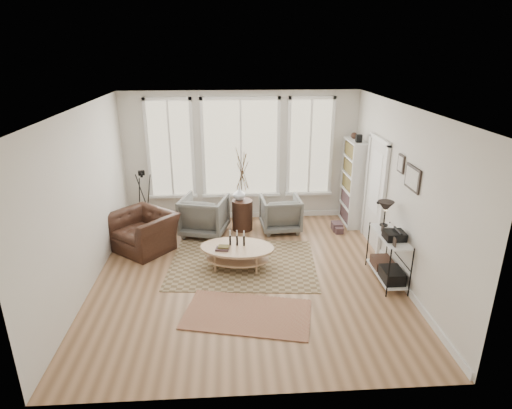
{
  "coord_description": "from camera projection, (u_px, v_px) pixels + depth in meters",
  "views": [
    {
      "loc": [
        -0.26,
        -6.6,
        3.78
      ],
      "look_at": [
        0.2,
        0.6,
        1.1
      ],
      "focal_mm": 30.0,
      "sensor_mm": 36.0,
      "label": 1
    }
  ],
  "objects": [
    {
      "name": "low_shelf",
      "position": [
        388.0,
        253.0,
        7.19
      ],
      "size": [
        0.38,
        1.08,
        1.3
      ],
      "color": "white",
      "rests_on": "ground"
    },
    {
      "name": "tripod_camera",
      "position": [
        144.0,
        203.0,
        9.2
      ],
      "size": [
        0.47,
        0.47,
        1.32
      ],
      "color": "black",
      "rests_on": "ground"
    },
    {
      "name": "vase",
      "position": [
        239.0,
        194.0,
        9.17
      ],
      "size": [
        0.31,
        0.31,
        0.27
      ],
      "primitive_type": "imported",
      "rotation": [
        0.0,
        0.0,
        0.27
      ],
      "color": "silver",
      "rests_on": "side_table"
    },
    {
      "name": "book_stack_near",
      "position": [
        337.0,
        226.0,
        9.32
      ],
      "size": [
        0.21,
        0.27,
        0.17
      ],
      "primitive_type": "cube",
      "rotation": [
        0.0,
        0.0,
        0.0
      ],
      "color": "brown",
      "rests_on": "ground"
    },
    {
      "name": "armchair_right",
      "position": [
        280.0,
        213.0,
        9.23
      ],
      "size": [
        0.87,
        0.89,
        0.77
      ],
      "primitive_type": "imported",
      "rotation": [
        0.0,
        0.0,
        3.21
      ],
      "color": "slate",
      "rests_on": "ground"
    },
    {
      "name": "bay_window",
      "position": [
        241.0,
        150.0,
        9.48
      ],
      "size": [
        4.14,
        0.12,
        2.24
      ],
      "color": "tan",
      "rests_on": "ground"
    },
    {
      "name": "book_stack_far",
      "position": [
        338.0,
        230.0,
        9.19
      ],
      "size": [
        0.19,
        0.23,
        0.14
      ],
      "primitive_type": "cube",
      "rotation": [
        0.0,
        0.0,
        0.1
      ],
      "color": "brown",
      "rests_on": "ground"
    },
    {
      "name": "door",
      "position": [
        375.0,
        191.0,
        8.34
      ],
      "size": [
        0.09,
        1.06,
        2.22
      ],
      "color": "white",
      "rests_on": "ground"
    },
    {
      "name": "coffee_table",
      "position": [
        237.0,
        251.0,
        7.65
      ],
      "size": [
        1.44,
        1.05,
        0.61
      ],
      "color": "tan",
      "rests_on": "ground"
    },
    {
      "name": "armchair_left",
      "position": [
        204.0,
        215.0,
        9.03
      ],
      "size": [
        1.11,
        1.12,
        0.84
      ],
      "primitive_type": "imported",
      "rotation": [
        0.0,
        0.0,
        2.88
      ],
      "color": "slate",
      "rests_on": "ground"
    },
    {
      "name": "side_table",
      "position": [
        242.0,
        190.0,
        9.09
      ],
      "size": [
        0.44,
        0.44,
        1.87
      ],
      "color": "#382016",
      "rests_on": "ground"
    },
    {
      "name": "room",
      "position": [
        247.0,
        198.0,
        7.03
      ],
      "size": [
        5.5,
        5.54,
        2.9
      ],
      "color": "#A67B55",
      "rests_on": "ground"
    },
    {
      "name": "accent_chair",
      "position": [
        143.0,
        231.0,
        8.38
      ],
      "size": [
        1.52,
        1.5,
        0.74
      ],
      "primitive_type": "imported",
      "rotation": [
        0.0,
        0.0,
        -0.69
      ],
      "color": "#382016",
      "rests_on": "ground"
    },
    {
      "name": "rug_main",
      "position": [
        243.0,
        264.0,
        7.9
      ],
      "size": [
        2.81,
        2.2,
        0.01
      ],
      "primitive_type": "cube",
      "rotation": [
        0.0,
        0.0,
        -0.08
      ],
      "color": "brown",
      "rests_on": "ground"
    },
    {
      "name": "rug_runner",
      "position": [
        247.0,
        314.0,
        6.4
      ],
      "size": [
        2.06,
        1.43,
        0.01
      ],
      "primitive_type": "cube",
      "rotation": [
        0.0,
        0.0,
        -0.22
      ],
      "color": "maroon",
      "rests_on": "ground"
    },
    {
      "name": "bookcase",
      "position": [
        353.0,
        183.0,
        9.4
      ],
      "size": [
        0.31,
        0.85,
        2.06
      ],
      "color": "white",
      "rests_on": "ground"
    },
    {
      "name": "wall_art",
      "position": [
        409.0,
        174.0,
        6.75
      ],
      "size": [
        0.04,
        0.88,
        0.44
      ],
      "color": "black",
      "rests_on": "ground"
    }
  ]
}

